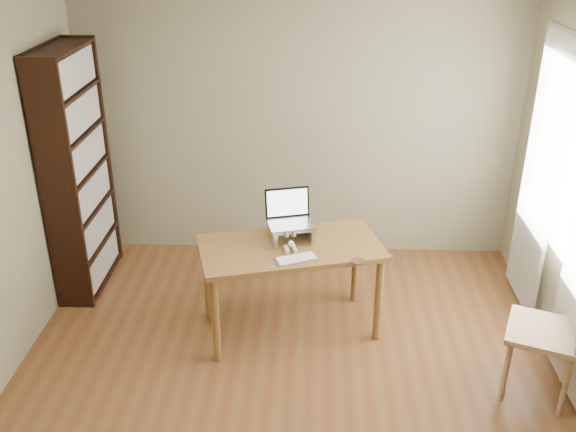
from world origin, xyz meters
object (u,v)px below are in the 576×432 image
object	(u,v)px
keyboard	(297,259)
chair	(558,323)
laptop	(291,214)
bookshelf	(78,172)
cat	(287,231)
desk	(291,257)

from	to	relation	value
keyboard	chair	world-z (taller)	chair
laptop	keyboard	world-z (taller)	laptop
bookshelf	chair	bearing A→B (deg)	-20.36
cat	chair	distance (m)	2.00
desk	chair	distance (m)	1.92
bookshelf	chair	size ratio (longest dim) A/B	2.02
keyboard	cat	world-z (taller)	cat
desk	bookshelf	bearing A→B (deg)	145.02
laptop	chair	size ratio (longest dim) A/B	0.38
bookshelf	chair	world-z (taller)	bookshelf
laptop	desk	bearing A→B (deg)	-104.75
keyboard	bookshelf	bearing A→B (deg)	131.57
desk	laptop	distance (m)	0.33
keyboard	chair	distance (m)	1.82
desk	keyboard	size ratio (longest dim) A/B	4.53
laptop	chair	bearing A→B (deg)	-39.09
laptop	cat	xyz separation A→B (m)	(-0.03, -0.03, -0.13)
bookshelf	desk	distance (m)	1.98
laptop	cat	world-z (taller)	laptop
desk	cat	xyz separation A→B (m)	(-0.03, 0.11, 0.17)
laptop	keyboard	distance (m)	0.41
keyboard	chair	xyz separation A→B (m)	(1.75, -0.45, -0.19)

